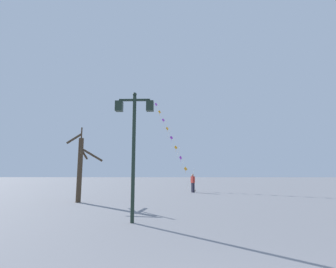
{
  "coord_description": "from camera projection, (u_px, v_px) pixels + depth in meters",
  "views": [
    {
      "loc": [
        -0.94,
        -2.18,
        1.83
      ],
      "look_at": [
        -1.58,
        22.69,
        5.64
      ],
      "focal_mm": 27.02,
      "sensor_mm": 36.0,
      "label": 1
    }
  ],
  "objects": [
    {
      "name": "ground_plane",
      "position": [
        186.0,
        194.0,
        21.62
      ],
      "size": [
        160.0,
        160.0,
        0.0
      ],
      "primitive_type": "plane",
      "color": "gray"
    },
    {
      "name": "twin_lantern_lamp_post",
      "position": [
        134.0,
        130.0,
        9.78
      ],
      "size": [
        1.5,
        0.28,
        4.97
      ],
      "color": "#1E2D23",
      "rests_on": "ground_plane"
    },
    {
      "name": "kite_train",
      "position": [
        171.0,
        138.0,
        29.04
      ],
      "size": [
        4.58,
        6.62,
        10.82
      ],
      "color": "brown",
      "rests_on": "ground_plane"
    },
    {
      "name": "kite_flyer",
      "position": [
        193.0,
        183.0,
        23.57
      ],
      "size": [
        0.4,
        0.62,
        1.71
      ],
      "rotation": [
        0.0,
        0.0,
        2.01
      ],
      "color": "#1E1E2D",
      "rests_on": "ground_plane"
    },
    {
      "name": "bare_tree",
      "position": [
        81.0,
        166.0,
        16.0
      ],
      "size": [
        2.04,
        1.6,
        4.74
      ],
      "color": "#423323",
      "rests_on": "ground_plane"
    }
  ]
}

